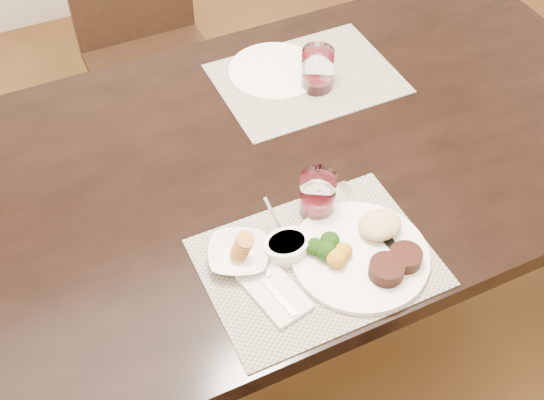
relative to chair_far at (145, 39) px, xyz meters
name	(u,v)px	position (x,y,z in m)	size (l,w,h in m)	color
ground_plane	(261,331)	(0.00, -0.93, -0.50)	(4.50, 4.50, 0.00)	#432615
dining_table	(257,186)	(0.00, -0.93, 0.16)	(2.00, 1.00, 0.75)	black
chair_far	(145,39)	(0.00, 0.00, 0.00)	(0.42, 0.42, 0.90)	black
placemat_near	(317,262)	(-0.01, -1.25, 0.25)	(0.46, 0.34, 0.00)	gray
placemat_far	(307,79)	(0.25, -0.71, 0.25)	(0.46, 0.34, 0.00)	gray
dinner_plate	(367,251)	(0.09, -1.28, 0.27)	(0.28, 0.28, 0.05)	white
napkin_fork	(274,291)	(-0.12, -1.28, 0.26)	(0.11, 0.16, 0.01)	silver
steak_knife	(382,235)	(0.14, -1.25, 0.26)	(0.03, 0.26, 0.01)	silver
cracker_bowl	(238,254)	(-0.15, -1.18, 0.27)	(0.16, 0.16, 0.05)	white
sauce_ramekin	(287,247)	(-0.06, -1.21, 0.27)	(0.10, 0.15, 0.08)	white
wine_glass_near	(318,196)	(0.05, -1.13, 0.30)	(0.08, 0.08, 0.11)	white
far_plate	(275,71)	(0.18, -0.65, 0.26)	(0.24, 0.24, 0.01)	white
wine_glass_far	(317,71)	(0.25, -0.75, 0.30)	(0.08, 0.08, 0.11)	white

